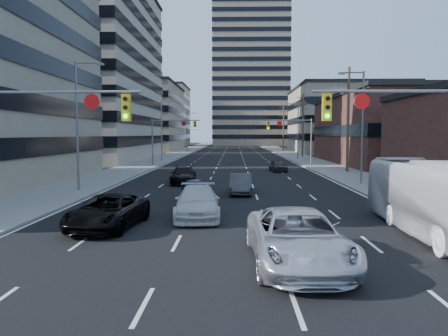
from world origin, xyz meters
The scene contains 31 objects.
ground centered at (0.00, 0.00, 0.00)m, with size 400.00×400.00×0.00m, color black.
road_surface centered at (0.00, 130.00, 0.01)m, with size 18.00×300.00×0.02m, color black.
sidewalk_left centered at (-11.50, 130.00, 0.07)m, with size 5.00×300.00×0.15m, color slate.
sidewalk_right centered at (11.50, 130.00, 0.07)m, with size 5.00×300.00×0.15m, color slate.
office_left_mid centered at (-27.00, 60.00, 14.00)m, with size 26.00×34.00×28.00m, color #ADA089.
office_left_far centered at (-24.00, 100.00, 8.00)m, with size 20.00×30.00×16.00m, color gray.
storefront_right_mid centered at (24.00, 50.00, 4.50)m, with size 20.00×30.00×9.00m, color #472119.
office_right_far centered at (25.00, 88.00, 7.00)m, with size 22.00×28.00×14.00m, color gray.
apartment_tower centered at (6.00, 150.00, 29.00)m, with size 26.00×26.00×58.00m, color gray.
bg_block_left centered at (-28.00, 140.00, 10.00)m, with size 24.00×24.00×20.00m, color #ADA089.
bg_block_right centered at (32.00, 130.00, 6.00)m, with size 22.00×22.00×12.00m, color gray.
signal_near_left centered at (-7.45, 8.00, 4.33)m, with size 6.59×0.33×6.00m.
signal_near_right centered at (7.45, 8.00, 4.33)m, with size 6.59×0.33×6.00m.
signal_far_left centered at (-7.68, 45.00, 4.30)m, with size 6.09×0.33×6.00m.
signal_far_right centered at (7.68, 45.00, 4.30)m, with size 6.09×0.33×6.00m.
utility_pole_block centered at (12.20, 36.00, 5.78)m, with size 2.20×0.28×11.00m.
utility_pole_midblock centered at (12.20, 66.00, 5.78)m, with size 2.20×0.28×11.00m.
utility_pole_distant centered at (12.20, 96.00, 5.78)m, with size 2.20×0.28×11.00m.
streetlight_left_near centered at (-10.34, 20.00, 5.05)m, with size 2.03×0.22×9.00m.
streetlight_left_mid centered at (-10.34, 55.00, 5.05)m, with size 2.03×0.22×9.00m.
streetlight_left_far centered at (-10.34, 90.00, 5.05)m, with size 2.03×0.22×9.00m.
streetlight_right_near centered at (10.34, 25.00, 5.05)m, with size 2.03×0.22×9.00m.
streetlight_right_far centered at (10.34, 60.00, 5.05)m, with size 2.03×0.22×9.00m.
black_pickup centered at (-5.12, 8.58, 0.73)m, with size 2.41×5.23×1.45m, color black.
white_van centered at (-1.44, 10.99, 0.76)m, with size 2.12×5.22×1.51m, color silver.
silver_suv centered at (2.32, 3.40, 0.85)m, with size 2.83×6.14×1.71m, color silver.
transit_bus centered at (8.40, 7.21, 1.52)m, with size 2.55×10.91×3.04m, color silver.
sedan_blue centered at (-2.06, 16.21, 0.68)m, with size 1.61×4.00×1.36m, color #0D1235.
sedan_grey_center centered at (0.78, 19.53, 0.69)m, with size 1.46×4.19×1.38m, color #38393B.
sedan_black_far centered at (-3.84, 25.67, 0.71)m, with size 1.98×4.88×1.42m, color black.
sedan_grey_right centered at (5.10, 37.22, 0.63)m, with size 1.48×3.68×1.25m, color #2F2F31.
Camera 1 is at (0.34, -9.94, 4.07)m, focal length 35.00 mm.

